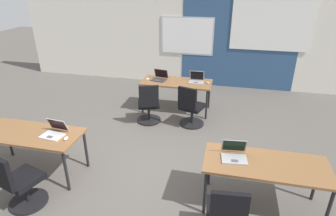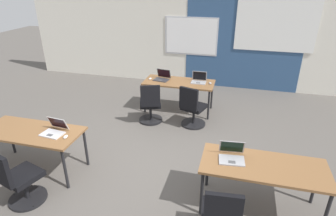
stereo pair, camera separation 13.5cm
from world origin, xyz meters
TOP-DOWN VIEW (x-y plane):
  - ground_plane at (0.00, 0.00)m, footprint 24.00×24.00m
  - back_wall_assembly at (0.05, 4.20)m, footprint 10.00×0.27m
  - desk_near_left at (-1.75, -0.60)m, footprint 1.60×0.70m
  - desk_near_right at (1.75, -0.60)m, footprint 1.60×0.70m
  - desk_far_center at (0.00, 2.20)m, footprint 1.60×0.70m
  - laptop_near_left_inner at (-1.34, -0.56)m, footprint 0.36×0.35m
  - mouse_near_left_inner at (-1.10, -0.65)m, footprint 0.07×0.11m
  - chair_near_left_inner at (-1.45, -1.34)m, footprint 0.55×0.60m
  - laptop_far_right at (0.44, 2.28)m, footprint 0.33×0.27m
  - mouse_far_right at (0.71, 2.23)m, footprint 0.08×0.11m
  - chair_far_right at (0.45, 1.51)m, footprint 0.55×0.60m
  - laptop_near_right_inner at (1.34, -0.56)m, footprint 0.36×0.34m
  - laptop_far_left at (-0.41, 2.24)m, footprint 0.38×0.36m
  - mouse_far_left at (-0.69, 2.19)m, footprint 0.07×0.11m
  - chair_far_left at (-0.45, 1.45)m, footprint 0.56×0.61m

SIDE VIEW (x-z plane):
  - ground_plane at x=0.00m, z-range 0.00..0.00m
  - chair_near_left_inner at x=-1.45m, z-range -0.08..0.84m
  - chair_far_right at x=0.45m, z-range -0.08..0.84m
  - chair_far_left at x=-0.45m, z-range -0.08..0.84m
  - desk_near_left at x=-1.75m, z-range 0.30..1.02m
  - desk_near_right at x=1.75m, z-range 0.30..1.02m
  - desk_far_center at x=0.00m, z-range 0.30..1.02m
  - mouse_near_left_inner at x=-1.10m, z-range 0.72..0.75m
  - mouse_far_right at x=0.71m, z-range 0.72..0.75m
  - mouse_far_left at x=-0.69m, z-range 0.72..0.75m
  - laptop_near_left_inner at x=-1.34m, z-range 0.66..0.88m
  - laptop_near_right_inner at x=1.34m, z-range 0.66..0.88m
  - laptop_far_left at x=-0.41m, z-range 0.66..0.88m
  - laptop_far_right at x=0.44m, z-range 0.65..0.89m
  - back_wall_assembly at x=0.05m, z-range 0.01..2.81m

